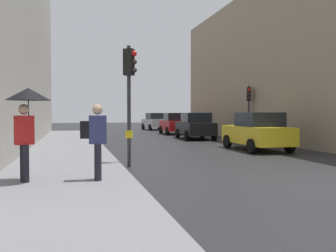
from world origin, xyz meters
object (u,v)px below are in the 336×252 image
Objects in this scene: traffic_light_mid_street at (249,103)px; traffic_light_near_right at (130,84)px; car_red_sedan at (175,124)px; pedestrian_with_umbrella at (27,108)px; car_dark_suv at (195,126)px; car_silver_hatchback at (155,121)px; car_yellow_taxi at (257,131)px; pedestrian_with_grey_backpack at (96,137)px.

traffic_light_near_right reaches higher than traffic_light_mid_street.
car_red_sedan is at bearing 69.95° from traffic_light_near_right.
traffic_light_near_right is at bearing 44.80° from pedestrian_with_umbrella.
car_dark_suv is at bearing 58.04° from pedestrian_with_umbrella.
car_yellow_taxi is at bearing -90.00° from car_silver_hatchback.
pedestrian_with_umbrella is (-9.30, -28.43, 0.96)m from car_silver_hatchback.
traffic_light_mid_street reaches higher than car_yellow_taxi.
car_yellow_taxi is (0.14, -13.75, 0.00)m from car_red_sedan.
pedestrian_with_grey_backpack is at bearing -129.98° from traffic_light_mid_street.
traffic_light_mid_street is 0.79× the size of car_silver_hatchback.
traffic_light_mid_street is 5.79m from car_yellow_taxi.
pedestrian_with_umbrella is at bearing 172.12° from pedestrian_with_grey_backpack.
traffic_light_near_right is at bearing -104.28° from car_silver_hatchback.
traffic_light_near_right is 0.91× the size of car_yellow_taxi.
pedestrian_with_grey_backpack reaches higher than car_red_sedan.
car_red_sedan and car_yellow_taxi have the same top height.
traffic_light_mid_street is at bearing -82.56° from car_silver_hatchback.
traffic_light_mid_street is 12.49m from traffic_light_near_right.
pedestrian_with_umbrella is (-9.30, -6.52, 0.96)m from car_yellow_taxi.
car_yellow_taxi is 11.40m from pedestrian_with_umbrella.
car_red_sedan is at bearing 65.68° from pedestrian_with_umbrella.
pedestrian_with_grey_backpack is (-7.38, -14.48, 0.29)m from car_dark_suv.
pedestrian_with_grey_backpack is at bearing -7.88° from pedestrian_with_umbrella.
pedestrian_with_grey_backpack is (1.52, -0.21, -0.68)m from pedestrian_with_umbrella.
car_dark_suv is at bearing 92.98° from car_yellow_taxi.
pedestrian_with_grey_backpack is at bearing -110.46° from car_red_sedan.
car_yellow_taxi is (0.40, -7.74, 0.00)m from car_dark_suv.
traffic_light_mid_street is at bearing 50.02° from pedestrian_with_grey_backpack.
pedestrian_with_grey_backpack is (-7.78, -6.73, 0.29)m from car_yellow_taxi.
car_silver_hatchback is 2.02× the size of pedestrian_with_umbrella.
pedestrian_with_umbrella reaches higher than car_red_sedan.
car_silver_hatchback is 8.16m from car_red_sedan.
car_silver_hatchback is at bearing 75.72° from traffic_light_near_right.
traffic_light_near_right is at bearing -118.03° from car_dark_suv.
car_dark_suv is (-2.59, 2.59, -1.49)m from traffic_light_mid_street.
car_red_sedan is at bearing 69.54° from pedestrian_with_grey_backpack.
traffic_light_mid_street is at bearing 45.67° from traffic_light_near_right.
traffic_light_near_right is at bearing -149.99° from car_yellow_taxi.
traffic_light_mid_street is at bearing -74.85° from car_red_sedan.
car_silver_hatchback is 14.17m from car_dark_suv.
pedestrian_with_grey_backpack is (-1.24, -2.96, -1.50)m from traffic_light_near_right.
car_red_sedan is at bearing 87.49° from car_dark_suv.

